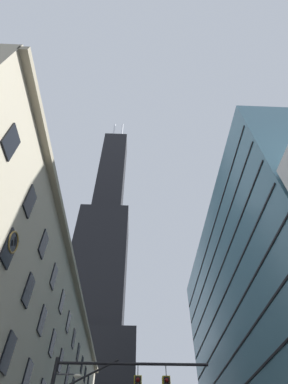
{
  "coord_description": "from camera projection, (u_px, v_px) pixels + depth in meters",
  "views": [
    {
      "loc": [
        -3.21,
        -11.55,
        1.7
      ],
      "look_at": [
        -1.97,
        20.86,
        37.91
      ],
      "focal_mm": 26.6,
      "sensor_mm": 36.0,
      "label": 1
    }
  ],
  "objects": [
    {
      "name": "dark_skyscraper",
      "position": [
        95.0,
        298.0,
        103.09
      ],
      "size": [
        29.89,
        29.89,
        181.81
      ],
      "color": "black",
      "rests_on": "ground"
    },
    {
      "name": "glass_office_midrise",
      "position": [
        272.0,
        326.0,
        43.82
      ],
      "size": [
        14.65,
        52.19,
        41.12
      ],
      "color": "teal",
      "rests_on": "ground"
    }
  ]
}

